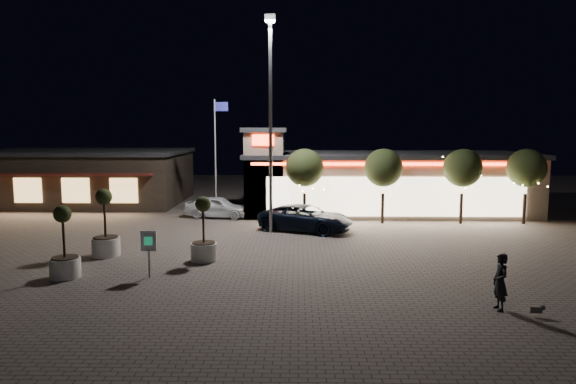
{
  "coord_description": "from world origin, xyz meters",
  "views": [
    {
      "loc": [
        3.57,
        -21.54,
        6.05
      ],
      "look_at": [
        3.04,
        6.0,
        2.63
      ],
      "focal_mm": 32.0,
      "sensor_mm": 36.0,
      "label": 1
    }
  ],
  "objects_px": {
    "white_sedan": "(217,207)",
    "valet_sign": "(149,245)",
    "pickup_truck": "(306,218)",
    "pedestrian": "(500,282)",
    "planter_mid": "(65,255)",
    "planter_left": "(106,235)"
  },
  "relations": [
    {
      "from": "planter_mid",
      "to": "white_sedan",
      "type": "bearing_deg",
      "value": 74.37
    },
    {
      "from": "white_sedan",
      "to": "planter_mid",
      "type": "bearing_deg",
      "value": 172.9
    },
    {
      "from": "planter_mid",
      "to": "valet_sign",
      "type": "height_order",
      "value": "planter_mid"
    },
    {
      "from": "planter_left",
      "to": "planter_mid",
      "type": "distance_m",
      "value": 3.62
    },
    {
      "from": "planter_left",
      "to": "pedestrian",
      "type": "bearing_deg",
      "value": -23.97
    },
    {
      "from": "white_sedan",
      "to": "valet_sign",
      "type": "relative_size",
      "value": 2.26
    },
    {
      "from": "planter_left",
      "to": "valet_sign",
      "type": "height_order",
      "value": "planter_left"
    },
    {
      "from": "pedestrian",
      "to": "planter_mid",
      "type": "xyz_separation_m",
      "value": [
        -16.25,
        3.48,
        -0.04
      ]
    },
    {
      "from": "planter_left",
      "to": "pickup_truck",
      "type": "bearing_deg",
      "value": 32.94
    },
    {
      "from": "white_sedan",
      "to": "valet_sign",
      "type": "bearing_deg",
      "value": -173.81
    },
    {
      "from": "planter_left",
      "to": "planter_mid",
      "type": "height_order",
      "value": "planter_left"
    },
    {
      "from": "pedestrian",
      "to": "white_sedan",
      "type": "bearing_deg",
      "value": -149.66
    },
    {
      "from": "white_sedan",
      "to": "pedestrian",
      "type": "relative_size",
      "value": 2.26
    },
    {
      "from": "planter_mid",
      "to": "valet_sign",
      "type": "bearing_deg",
      "value": 2.11
    },
    {
      "from": "valet_sign",
      "to": "pedestrian",
      "type": "bearing_deg",
      "value": -15.68
    },
    {
      "from": "pedestrian",
      "to": "valet_sign",
      "type": "xyz_separation_m",
      "value": [
        -12.83,
        3.6,
        0.38
      ]
    },
    {
      "from": "pedestrian",
      "to": "valet_sign",
      "type": "distance_m",
      "value": 13.33
    },
    {
      "from": "planter_left",
      "to": "valet_sign",
      "type": "bearing_deg",
      "value": -48.41
    },
    {
      "from": "planter_mid",
      "to": "valet_sign",
      "type": "xyz_separation_m",
      "value": [
        3.41,
        0.13,
        0.43
      ]
    },
    {
      "from": "planter_mid",
      "to": "planter_left",
      "type": "bearing_deg",
      "value": 84.77
    },
    {
      "from": "pickup_truck",
      "to": "pedestrian",
      "type": "xyz_separation_m",
      "value": [
        6.29,
        -13.31,
        0.19
      ]
    },
    {
      "from": "pedestrian",
      "to": "planter_mid",
      "type": "relative_size",
      "value": 0.65
    }
  ]
}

